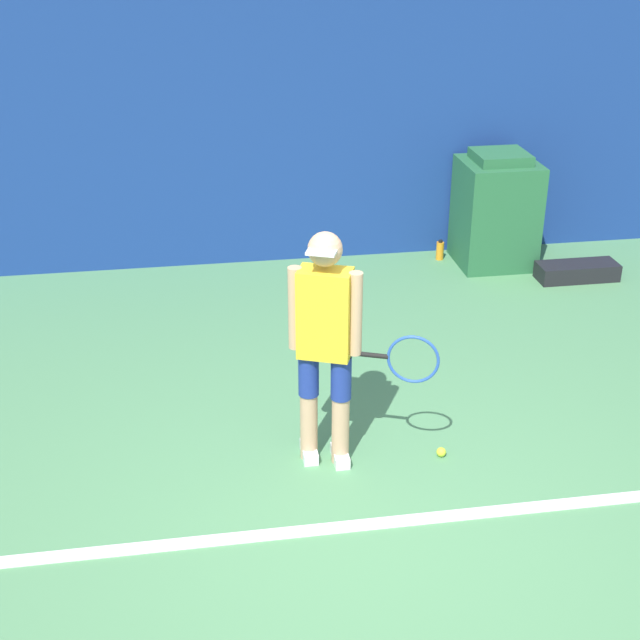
% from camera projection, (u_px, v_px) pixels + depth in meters
% --- Properties ---
extents(ground_plane, '(24.00, 24.00, 0.00)m').
position_uv_depth(ground_plane, '(372.00, 531.00, 5.47)').
color(ground_plane, '#518C5B').
extents(back_wall, '(24.00, 0.10, 3.09)m').
position_uv_depth(back_wall, '(280.00, 114.00, 8.86)').
color(back_wall, navy).
rests_on(back_wall, ground_plane).
extents(court_baseline, '(21.60, 0.10, 0.01)m').
position_uv_depth(court_baseline, '(370.00, 524.00, 5.52)').
color(court_baseline, white).
rests_on(court_baseline, ground_plane).
extents(tennis_player, '(0.93, 0.45, 1.66)m').
position_uv_depth(tennis_player, '(327.00, 340.00, 5.76)').
color(tennis_player, tan).
rests_on(tennis_player, ground_plane).
extents(tennis_ball, '(0.07, 0.07, 0.07)m').
position_uv_depth(tennis_ball, '(441.00, 452.00, 6.18)').
color(tennis_ball, '#D1E533').
rests_on(tennis_ball, ground_plane).
extents(covered_chair, '(0.76, 0.74, 1.19)m').
position_uv_depth(covered_chair, '(496.00, 211.00, 9.18)').
color(covered_chair, '#28663D').
rests_on(covered_chair, ground_plane).
extents(equipment_bag, '(0.81, 0.30, 0.17)m').
position_uv_depth(equipment_bag, '(577.00, 271.00, 8.97)').
color(equipment_bag, black).
rests_on(equipment_bag, ground_plane).
extents(water_bottle, '(0.08, 0.08, 0.22)m').
position_uv_depth(water_bottle, '(440.00, 250.00, 9.45)').
color(water_bottle, orange).
rests_on(water_bottle, ground_plane).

